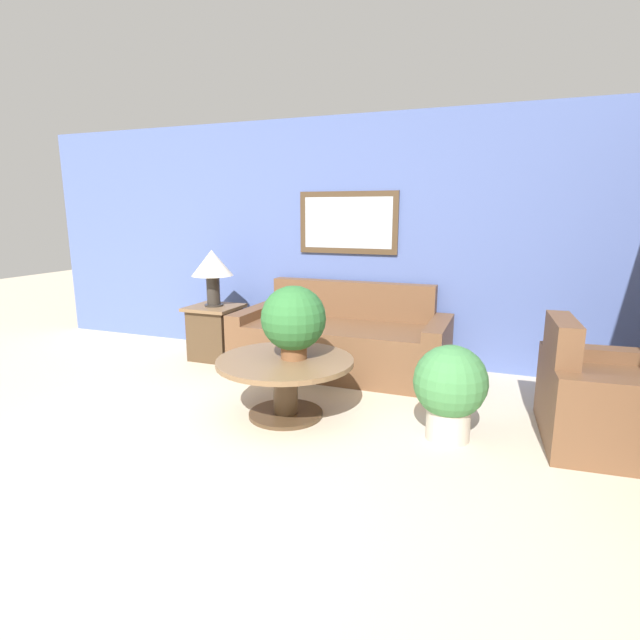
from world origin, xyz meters
The scene contains 9 objects.
ground_plane centered at (0.00, 0.00, 0.00)m, with size 20.00×20.00×0.00m, color beige.
wall_back centered at (0.00, 3.13, 1.30)m, with size 7.92×0.09×2.60m.
couch_main centered at (0.14, 2.61, 0.30)m, with size 2.14×0.94×0.89m.
armchair centered at (2.41, 1.70, 0.30)m, with size 0.92×1.04×0.89m.
coffee_table centered at (0.10, 1.33, 0.35)m, with size 1.09×1.09×0.48m.
side_table centered at (-1.32, 2.53, 0.30)m, with size 0.54×0.54×0.60m.
table_lamp centered at (-1.32, 2.53, 1.04)m, with size 0.45×0.45×0.62m.
potted_plant_on_table centered at (0.16, 1.37, 0.79)m, with size 0.51×0.51×0.58m.
potted_plant_floor centered at (1.37, 1.37, 0.39)m, with size 0.53×0.53×0.70m.
Camera 1 is at (1.71, -2.10, 1.61)m, focal length 28.00 mm.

